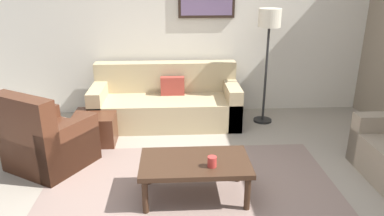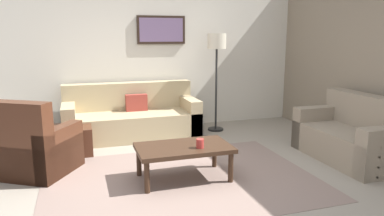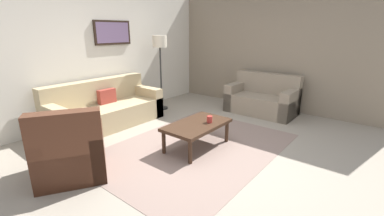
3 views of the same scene
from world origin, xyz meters
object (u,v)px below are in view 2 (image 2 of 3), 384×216
(armchair_leather, at_px, (33,150))
(couch_main, at_px, (131,118))
(coffee_table, at_px, (184,150))
(framed_artwork, at_px, (161,30))
(couch_loveseat, at_px, (354,138))
(lamp_standing, at_px, (217,51))
(ottoman, at_px, (72,140))
(cup, at_px, (200,143))

(armchair_leather, bearing_deg, couch_main, 45.15)
(coffee_table, height_order, framed_artwork, framed_artwork)
(couch_main, relative_size, couch_loveseat, 1.46)
(framed_artwork, bearing_deg, lamp_standing, -31.62)
(ottoman, relative_size, cup, 5.27)
(ottoman, relative_size, coffee_table, 0.51)
(couch_main, relative_size, cup, 20.56)
(couch_loveseat, height_order, armchair_leather, armchair_leather)
(couch_loveseat, distance_m, ottoman, 3.97)
(armchair_leather, height_order, ottoman, armchair_leather)
(cup, height_order, framed_artwork, framed_artwork)
(framed_artwork, bearing_deg, coffee_table, -97.52)
(cup, height_order, lamp_standing, lamp_standing)
(armchair_leather, distance_m, ottoman, 0.83)
(couch_main, distance_m, lamp_standing, 1.87)
(couch_main, bearing_deg, framed_artwork, 33.08)
(couch_loveseat, xyz_separation_m, cup, (-2.28, -0.10, 0.16))
(cup, distance_m, lamp_standing, 2.54)
(ottoman, xyz_separation_m, coffee_table, (1.27, -1.40, 0.16))
(armchair_leather, relative_size, lamp_standing, 0.64)
(couch_loveseat, xyz_separation_m, armchair_leather, (-4.14, 0.72, 0.01))
(couch_loveseat, bearing_deg, armchair_leather, 170.10)
(coffee_table, height_order, lamp_standing, lamp_standing)
(coffee_table, bearing_deg, couch_main, 98.54)
(lamp_standing, bearing_deg, ottoman, -166.55)
(lamp_standing, bearing_deg, armchair_leather, -155.90)
(couch_main, relative_size, framed_artwork, 2.52)
(cup, xyz_separation_m, framed_artwork, (0.17, 2.64, 1.31))
(cup, bearing_deg, ottoman, 133.00)
(couch_loveseat, relative_size, framed_artwork, 1.73)
(couch_main, xyz_separation_m, framed_artwork, (0.64, 0.42, 1.48))
(ottoman, bearing_deg, lamp_standing, 13.45)
(couch_main, xyz_separation_m, ottoman, (-0.96, -0.69, -0.10))
(cup, relative_size, lamp_standing, 0.06)
(couch_main, height_order, cup, couch_main)
(coffee_table, xyz_separation_m, cup, (0.16, -0.13, 0.10))
(ottoman, height_order, cup, cup)
(armchair_leather, relative_size, coffee_table, 1.00)
(couch_loveseat, height_order, coffee_table, couch_loveseat)
(lamp_standing, relative_size, framed_artwork, 1.98)
(couch_loveseat, distance_m, coffee_table, 2.44)
(couch_loveseat, bearing_deg, coffee_table, 179.28)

